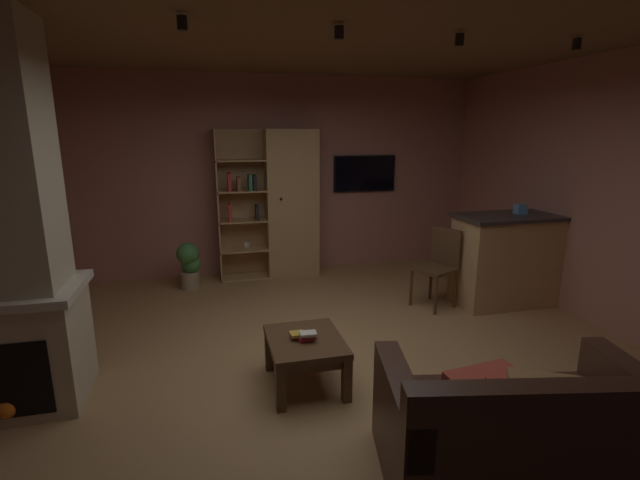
{
  "coord_description": "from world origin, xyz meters",
  "views": [
    {
      "loc": [
        -0.98,
        -3.51,
        2.01
      ],
      "look_at": [
        0.0,
        0.4,
        1.05
      ],
      "focal_mm": 25.5,
      "sensor_mm": 36.0,
      "label": 1
    }
  ],
  "objects_px": {
    "coffee_table": "(305,348)",
    "wall_mounted_tv": "(364,174)",
    "leather_couch": "(521,437)",
    "table_book_2": "(308,334)",
    "bookshelf_cabinet": "(285,204)",
    "dining_chair": "(439,262)",
    "potted_floor_plant": "(189,264)",
    "table_book_0": "(306,338)",
    "kitchen_bar_counter": "(513,259)",
    "stone_fireplace": "(0,242)",
    "tissue_box": "(521,209)",
    "table_book_1": "(297,334)"
  },
  "relations": [
    {
      "from": "table_book_0",
      "to": "tissue_box",
      "type": "bearing_deg",
      "value": 24.06
    },
    {
      "from": "bookshelf_cabinet",
      "to": "coffee_table",
      "type": "bearing_deg",
      "value": -96.88
    },
    {
      "from": "table_book_2",
      "to": "dining_chair",
      "type": "bearing_deg",
      "value": 36.42
    },
    {
      "from": "potted_floor_plant",
      "to": "table_book_2",
      "type": "bearing_deg",
      "value": -69.98
    },
    {
      "from": "potted_floor_plant",
      "to": "wall_mounted_tv",
      "type": "relative_size",
      "value": 0.66
    },
    {
      "from": "tissue_box",
      "to": "table_book_0",
      "type": "distance_m",
      "value": 3.22
    },
    {
      "from": "bookshelf_cabinet",
      "to": "table_book_1",
      "type": "relative_size",
      "value": 18.92
    },
    {
      "from": "tissue_box",
      "to": "wall_mounted_tv",
      "type": "xyz_separation_m",
      "value": [
        -1.26,
        1.93,
        0.27
      ]
    },
    {
      "from": "bookshelf_cabinet",
      "to": "potted_floor_plant",
      "type": "relative_size",
      "value": 3.26
    },
    {
      "from": "leather_couch",
      "to": "potted_floor_plant",
      "type": "height_order",
      "value": "leather_couch"
    },
    {
      "from": "table_book_0",
      "to": "dining_chair",
      "type": "bearing_deg",
      "value": 35.64
    },
    {
      "from": "potted_floor_plant",
      "to": "wall_mounted_tv",
      "type": "distance_m",
      "value": 2.84
    },
    {
      "from": "leather_couch",
      "to": "table_book_0",
      "type": "xyz_separation_m",
      "value": [
        -0.97,
        1.32,
        0.12
      ]
    },
    {
      "from": "tissue_box",
      "to": "dining_chair",
      "type": "distance_m",
      "value": 1.15
    },
    {
      "from": "tissue_box",
      "to": "table_book_2",
      "type": "height_order",
      "value": "tissue_box"
    },
    {
      "from": "table_book_0",
      "to": "table_book_2",
      "type": "bearing_deg",
      "value": -74.03
    },
    {
      "from": "leather_couch",
      "to": "table_book_2",
      "type": "distance_m",
      "value": 1.62
    },
    {
      "from": "coffee_table",
      "to": "table_book_0",
      "type": "relative_size",
      "value": 5.09
    },
    {
      "from": "stone_fireplace",
      "to": "table_book_0",
      "type": "distance_m",
      "value": 2.31
    },
    {
      "from": "dining_chair",
      "to": "wall_mounted_tv",
      "type": "bearing_deg",
      "value": 98.68
    },
    {
      "from": "potted_floor_plant",
      "to": "leather_couch",
      "type": "bearing_deg",
      "value": -63.99
    },
    {
      "from": "stone_fireplace",
      "to": "wall_mounted_tv",
      "type": "height_order",
      "value": "stone_fireplace"
    },
    {
      "from": "bookshelf_cabinet",
      "to": "table_book_1",
      "type": "xyz_separation_m",
      "value": [
        -0.42,
        -2.97,
        -0.57
      ]
    },
    {
      "from": "table_book_1",
      "to": "dining_chair",
      "type": "height_order",
      "value": "dining_chair"
    },
    {
      "from": "leather_couch",
      "to": "potted_floor_plant",
      "type": "xyz_separation_m",
      "value": [
        -1.94,
        3.98,
        0.04
      ]
    },
    {
      "from": "bookshelf_cabinet",
      "to": "table_book_2",
      "type": "distance_m",
      "value": 3.1
    },
    {
      "from": "kitchen_bar_counter",
      "to": "wall_mounted_tv",
      "type": "xyz_separation_m",
      "value": [
        -1.18,
        1.99,
        0.86
      ]
    },
    {
      "from": "coffee_table",
      "to": "wall_mounted_tv",
      "type": "height_order",
      "value": "wall_mounted_tv"
    },
    {
      "from": "table_book_1",
      "to": "wall_mounted_tv",
      "type": "bearing_deg",
      "value": 62.27
    },
    {
      "from": "table_book_1",
      "to": "potted_floor_plant",
      "type": "relative_size",
      "value": 0.17
    },
    {
      "from": "tissue_box",
      "to": "table_book_2",
      "type": "relative_size",
      "value": 0.92
    },
    {
      "from": "kitchen_bar_counter",
      "to": "leather_couch",
      "type": "xyz_separation_m",
      "value": [
        -1.82,
        -2.55,
        -0.24
      ]
    },
    {
      "from": "dining_chair",
      "to": "wall_mounted_tv",
      "type": "relative_size",
      "value": 0.97
    },
    {
      "from": "coffee_table",
      "to": "dining_chair",
      "type": "height_order",
      "value": "dining_chair"
    },
    {
      "from": "stone_fireplace",
      "to": "wall_mounted_tv",
      "type": "relative_size",
      "value": 2.94
    },
    {
      "from": "bookshelf_cabinet",
      "to": "table_book_1",
      "type": "distance_m",
      "value": 3.06
    },
    {
      "from": "leather_couch",
      "to": "table_book_2",
      "type": "height_order",
      "value": "leather_couch"
    },
    {
      "from": "bookshelf_cabinet",
      "to": "dining_chair",
      "type": "xyz_separation_m",
      "value": [
        1.53,
        -1.65,
        -0.49
      ]
    },
    {
      "from": "table_book_0",
      "to": "potted_floor_plant",
      "type": "distance_m",
      "value": 2.83
    },
    {
      "from": "bookshelf_cabinet",
      "to": "coffee_table",
      "type": "distance_m",
      "value": 3.08
    },
    {
      "from": "leather_couch",
      "to": "wall_mounted_tv",
      "type": "distance_m",
      "value": 4.71
    },
    {
      "from": "potted_floor_plant",
      "to": "bookshelf_cabinet",
      "type": "bearing_deg",
      "value": 14.44
    },
    {
      "from": "table_book_1",
      "to": "tissue_box",
      "type": "bearing_deg",
      "value": 23.07
    },
    {
      "from": "stone_fireplace",
      "to": "table_book_2",
      "type": "relative_size",
      "value": 21.31
    },
    {
      "from": "coffee_table",
      "to": "table_book_2",
      "type": "xyz_separation_m",
      "value": [
        0.01,
        -0.05,
        0.15
      ]
    },
    {
      "from": "table_book_2",
      "to": "wall_mounted_tv",
      "type": "distance_m",
      "value": 3.74
    },
    {
      "from": "table_book_2",
      "to": "wall_mounted_tv",
      "type": "height_order",
      "value": "wall_mounted_tv"
    },
    {
      "from": "stone_fireplace",
      "to": "table_book_0",
      "type": "height_order",
      "value": "stone_fireplace"
    },
    {
      "from": "tissue_box",
      "to": "leather_couch",
      "type": "relative_size",
      "value": 0.07
    },
    {
      "from": "bookshelf_cabinet",
      "to": "tissue_box",
      "type": "height_order",
      "value": "bookshelf_cabinet"
    }
  ]
}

